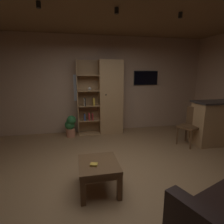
{
  "coord_description": "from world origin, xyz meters",
  "views": [
    {
      "loc": [
        -0.63,
        -2.64,
        1.72
      ],
      "look_at": [
        0.0,
        0.4,
        1.05
      ],
      "focal_mm": 28.65,
      "sensor_mm": 36.0,
      "label": 1
    }
  ],
  "objects_px": {
    "dining_chair": "(191,124)",
    "bookshelf_cabinet": "(108,98)",
    "coffee_table": "(99,168)",
    "table_book_0": "(94,165)",
    "kitchen_bar_counter": "(220,122)",
    "wall_mounted_tv": "(146,78)",
    "potted_floor_plant": "(71,125)"
  },
  "relations": [
    {
      "from": "wall_mounted_tv",
      "to": "dining_chair",
      "type": "bearing_deg",
      "value": -68.71
    },
    {
      "from": "bookshelf_cabinet",
      "to": "table_book_0",
      "type": "distance_m",
      "value": 2.84
    },
    {
      "from": "bookshelf_cabinet",
      "to": "table_book_0",
      "type": "relative_size",
      "value": 20.58
    },
    {
      "from": "bookshelf_cabinet",
      "to": "coffee_table",
      "type": "xyz_separation_m",
      "value": [
        -0.62,
        -2.62,
        -0.68
      ]
    },
    {
      "from": "dining_chair",
      "to": "coffee_table",
      "type": "bearing_deg",
      "value": -151.99
    },
    {
      "from": "table_book_0",
      "to": "potted_floor_plant",
      "type": "xyz_separation_m",
      "value": [
        -0.38,
        2.54,
        -0.13
      ]
    },
    {
      "from": "potted_floor_plant",
      "to": "dining_chair",
      "type": "bearing_deg",
      "value": -22.02
    },
    {
      "from": "coffee_table",
      "to": "table_book_0",
      "type": "height_order",
      "value": "table_book_0"
    },
    {
      "from": "bookshelf_cabinet",
      "to": "potted_floor_plant",
      "type": "relative_size",
      "value": 3.49
    },
    {
      "from": "table_book_0",
      "to": "dining_chair",
      "type": "bearing_deg",
      "value": 28.54
    },
    {
      "from": "bookshelf_cabinet",
      "to": "kitchen_bar_counter",
      "type": "distance_m",
      "value": 2.96
    },
    {
      "from": "table_book_0",
      "to": "dining_chair",
      "type": "relative_size",
      "value": 0.11
    },
    {
      "from": "kitchen_bar_counter",
      "to": "potted_floor_plant",
      "type": "xyz_separation_m",
      "value": [
        -3.63,
        1.25,
        -0.22
      ]
    },
    {
      "from": "bookshelf_cabinet",
      "to": "potted_floor_plant",
      "type": "height_order",
      "value": "bookshelf_cabinet"
    },
    {
      "from": "potted_floor_plant",
      "to": "table_book_0",
      "type": "bearing_deg",
      "value": -81.54
    },
    {
      "from": "dining_chair",
      "to": "kitchen_bar_counter",
      "type": "bearing_deg",
      "value": -6.19
    },
    {
      "from": "bookshelf_cabinet",
      "to": "table_book_0",
      "type": "bearing_deg",
      "value": -104.41
    },
    {
      "from": "coffee_table",
      "to": "wall_mounted_tv",
      "type": "xyz_separation_m",
      "value": [
        1.85,
        2.83,
        1.23
      ]
    },
    {
      "from": "table_book_0",
      "to": "wall_mounted_tv",
      "type": "xyz_separation_m",
      "value": [
        1.92,
        2.9,
        1.13
      ]
    },
    {
      "from": "dining_chair",
      "to": "potted_floor_plant",
      "type": "xyz_separation_m",
      "value": [
        -2.89,
        1.17,
        -0.21
      ]
    },
    {
      "from": "dining_chair",
      "to": "bookshelf_cabinet",
      "type": "bearing_deg",
      "value": 144.1
    },
    {
      "from": "table_book_0",
      "to": "bookshelf_cabinet",
      "type": "bearing_deg",
      "value": 75.59
    },
    {
      "from": "dining_chair",
      "to": "wall_mounted_tv",
      "type": "height_order",
      "value": "wall_mounted_tv"
    },
    {
      "from": "kitchen_bar_counter",
      "to": "table_book_0",
      "type": "bearing_deg",
      "value": -158.36
    },
    {
      "from": "coffee_table",
      "to": "dining_chair",
      "type": "relative_size",
      "value": 0.71
    },
    {
      "from": "table_book_0",
      "to": "potted_floor_plant",
      "type": "distance_m",
      "value": 2.57
    },
    {
      "from": "dining_chair",
      "to": "potted_floor_plant",
      "type": "bearing_deg",
      "value": 157.98
    },
    {
      "from": "kitchen_bar_counter",
      "to": "potted_floor_plant",
      "type": "relative_size",
      "value": 2.31
    },
    {
      "from": "coffee_table",
      "to": "dining_chair",
      "type": "distance_m",
      "value": 2.77
    },
    {
      "from": "dining_chair",
      "to": "wall_mounted_tv",
      "type": "distance_m",
      "value": 1.95
    },
    {
      "from": "table_book_0",
      "to": "kitchen_bar_counter",
      "type": "bearing_deg",
      "value": 21.64
    },
    {
      "from": "potted_floor_plant",
      "to": "wall_mounted_tv",
      "type": "bearing_deg",
      "value": 8.95
    }
  ]
}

